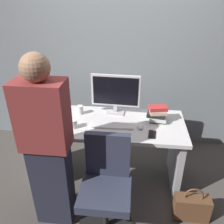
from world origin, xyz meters
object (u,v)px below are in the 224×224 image
Objects in this scene: keyboard at (113,125)px; mouse at (140,127)px; person_at_desk at (47,147)px; cell_phone at (152,134)px; monitor at (115,92)px; office_chair at (106,190)px; cup_near_keyboard at (74,124)px; desk at (112,140)px; cup_by_monitor at (80,110)px; book_stack at (157,114)px; handbag at (192,207)px.

mouse reaches higher than keyboard.
person_at_desk is 11.38× the size of cell_phone.
person_at_desk reaches higher than monitor.
cup_near_keyboard is at bearing 128.68° from office_chair.
cup_near_keyboard reaches higher than cell_phone.
cup_by_monitor is (-0.39, 0.15, 0.28)m from desk.
cell_phone is at bearing -23.90° from cup_by_monitor.
person_at_desk is 1.18m from book_stack.
keyboard is 1.96× the size of book_stack.
handbag is (0.36, -0.57, -0.70)m from book_stack.
book_stack is 0.29m from cell_phone.
keyboard is 0.49m from book_stack.
keyboard reaches higher than cell_phone.
cup_near_keyboard is at bearing -171.49° from keyboard.
book_stack reaches higher than desk.
cup_by_monitor is at bearing 116.43° from office_chair.
handbag is (1.21, -0.35, -0.66)m from cup_near_keyboard.
person_at_desk reaches higher than cell_phone.
cell_phone is (0.41, -0.20, 0.23)m from desk.
keyboard is at bearing 9.99° from cup_near_keyboard.
monitor reaches higher than cup_by_monitor.
mouse reaches higher than desk.
cup_near_keyboard is 0.39× the size of book_stack.
person_at_desk is at bearing -134.08° from keyboard.
office_chair is at bearing -122.42° from book_stack.
office_chair is 0.95m from book_stack.
monitor reaches higher than mouse.
desk is 10.71× the size of cell_phone.
cell_phone reaches higher than desk.
cup_near_keyboard is at bearing -137.05° from monitor.
keyboard is 4.30× the size of mouse.
monitor is at bearing 89.09° from keyboard.
cup_by_monitor is 1.53m from handbag.
book_stack is (0.18, 0.17, 0.07)m from mouse.
desk is 17.83× the size of cup_near_keyboard.
person_at_desk reaches higher than book_stack.
office_chair is at bearing -91.38° from keyboard.
keyboard reaches higher than handbag.
monitor reaches higher than book_stack.
person_at_desk is 0.99m from monitor.
cell_phone is (0.80, -0.35, -0.05)m from cup_by_monitor.
cup_by_monitor is 0.87m from cell_phone.
mouse is 0.26× the size of handbag.
person_at_desk is 0.95m from mouse.
mouse is at bearing 142.68° from handbag.
keyboard is at bearing -89.43° from monitor.
keyboard is 1.11m from handbag.
monitor is 5.45× the size of cup_by_monitor.
office_chair reaches higher than cell_phone.
cup_by_monitor is 0.86m from book_stack.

